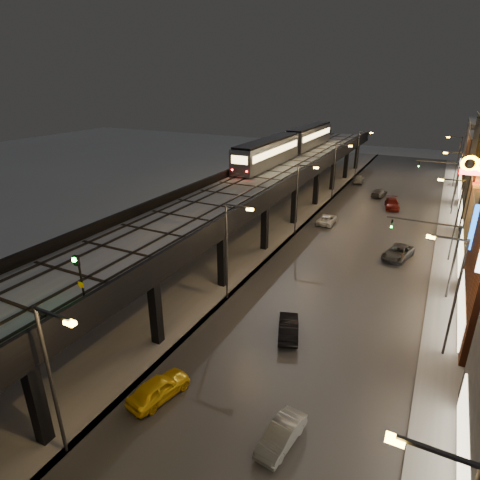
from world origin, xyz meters
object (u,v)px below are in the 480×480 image
at_px(car_far_white, 359,179).
at_px(car_onc_silver, 281,436).
at_px(car_near_white, 288,328).
at_px(subway_train, 291,143).
at_px(rail_signal, 78,271).
at_px(car_taxi, 159,389).
at_px(car_mid_silver, 327,220).
at_px(car_mid_dark, 379,193).
at_px(car_onc_white, 392,204).
at_px(car_onc_dark, 398,253).

height_order(car_far_white, car_onc_silver, car_far_white).
bearing_deg(car_near_white, subway_train, -89.39).
bearing_deg(rail_signal, car_onc_silver, 9.05).
distance_m(car_taxi, car_onc_silver, 8.02).
height_order(rail_signal, car_far_white, rail_signal).
xyz_separation_m(subway_train, car_mid_silver, (10.40, -13.13, -7.83)).
xyz_separation_m(subway_train, car_far_white, (9.49, 12.29, -7.70)).
relative_size(car_far_white, car_onc_silver, 1.19).
height_order(subway_train, car_far_white, subway_train).
bearing_deg(subway_train, car_onc_silver, -70.06).
height_order(car_near_white, car_onc_silver, car_near_white).
height_order(car_mid_dark, car_onc_white, car_onc_white).
bearing_deg(car_onc_silver, car_mid_dark, 101.60).
distance_m(car_far_white, car_onc_white, 16.05).
xyz_separation_m(car_taxi, car_onc_white, (7.49, 47.77, -0.02)).
bearing_deg(subway_train, car_near_white, -69.65).
height_order(car_mid_silver, car_onc_silver, car_mid_silver).
bearing_deg(car_onc_silver, car_onc_dark, 92.81).
xyz_separation_m(subway_train, car_taxi, (9.86, -49.48, -7.75)).
bearing_deg(car_onc_silver, car_onc_white, 98.64).
bearing_deg(car_onc_dark, rail_signal, -101.41).
bearing_deg(car_mid_silver, rail_signal, 84.03).
xyz_separation_m(subway_train, car_mid_dark, (14.52, 4.21, -7.83)).
bearing_deg(car_taxi, car_onc_white, -86.29).
height_order(car_near_white, car_onc_white, car_onc_white).
relative_size(car_onc_dark, car_onc_white, 1.03).
bearing_deg(car_far_white, car_mid_dark, 116.68).
xyz_separation_m(subway_train, car_onc_dark, (20.46, -20.81, -7.77)).
bearing_deg(car_onc_silver, car_taxi, -170.36).
height_order(subway_train, car_taxi, subway_train).
xyz_separation_m(car_near_white, car_onc_white, (2.64, 37.95, 0.00)).
bearing_deg(rail_signal, car_far_white, 87.21).
height_order(car_onc_silver, car_onc_dark, car_onc_dark).
bearing_deg(rail_signal, car_mid_silver, 83.98).
bearing_deg(car_mid_dark, rail_signal, 90.25).
relative_size(car_mid_dark, car_far_white, 0.97).
bearing_deg(car_far_white, car_near_white, 90.53).
bearing_deg(car_mid_silver, car_taxi, 89.20).
distance_m(rail_signal, car_onc_silver, 14.21).
relative_size(subway_train, rail_signal, 12.46).
relative_size(car_taxi, car_near_white, 0.99).
xyz_separation_m(car_mid_dark, car_far_white, (-5.02, 8.08, 0.13)).
distance_m(car_far_white, car_onc_dark, 34.87).
xyz_separation_m(rail_signal, car_onc_silver, (11.47, 1.83, -8.18)).
distance_m(car_mid_silver, car_far_white, 25.43).
bearing_deg(car_near_white, rail_signal, 34.22).
relative_size(car_near_white, car_onc_white, 0.88).
relative_size(car_mid_silver, car_onc_silver, 1.20).
bearing_deg(car_far_white, subway_train, 47.11).
distance_m(subway_train, car_taxi, 51.04).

